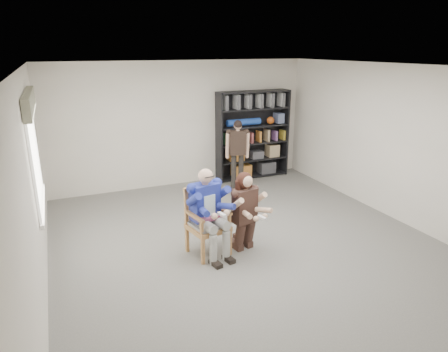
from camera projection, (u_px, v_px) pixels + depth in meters
name	position (u px, v px, depth m)	size (l,w,h in m)	color
room_shell	(252.00, 164.00, 5.98)	(6.00, 7.00, 2.80)	silver
floor	(250.00, 247.00, 6.41)	(6.00, 7.00, 0.01)	#63625D
window_left	(36.00, 153.00, 5.68)	(0.16, 2.00, 1.75)	white
armchair	(208.00, 222.00, 6.07)	(0.61, 0.59, 1.06)	#AF7247
seated_man	(208.00, 212.00, 6.02)	(0.59, 0.83, 1.38)	navy
kneeling_woman	(246.00, 213.00, 6.15)	(0.53, 0.85, 1.26)	#3A261E
bookshelf	(253.00, 135.00, 9.60)	(1.80, 0.38, 2.10)	black
standing_man	(238.00, 156.00, 8.75)	(0.49, 0.27, 1.59)	black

